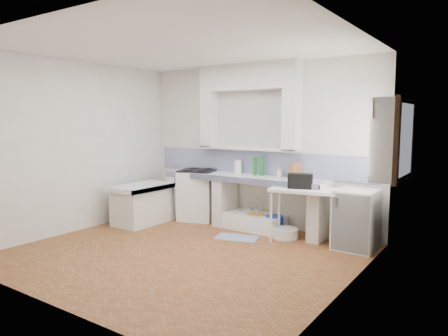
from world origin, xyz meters
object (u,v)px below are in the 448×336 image
Objects in this scene: sink at (255,222)px; side_table at (304,215)px; stove at (198,195)px; fridge at (356,220)px.

side_table is at bearing -11.50° from sink.
sink is 1.01× the size of side_table.
stove reaches higher than side_table.
stove reaches higher than sink.
side_table is at bearing -170.45° from fridge.
fridge is at bearing -2.24° from sink.
fridge is at bearing -2.76° from side_table.
side_table is (0.99, -0.23, 0.29)m from sink.
sink is at bearing -19.23° from stove.
sink is at bearing 177.22° from fridge.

